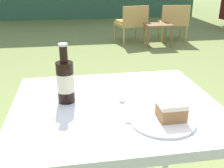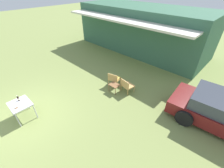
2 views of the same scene
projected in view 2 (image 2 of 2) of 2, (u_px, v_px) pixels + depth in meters
name	position (u px, v px, depth m)	size (l,w,h in m)	color
ground_plane	(26.00, 117.00, 6.41)	(60.00, 60.00, 0.00)	olive
cabin_building	(142.00, 29.00, 11.84)	(10.19, 5.20, 3.26)	#38664C
wicker_chair_cushioned	(114.00, 78.00, 8.13)	(0.67, 0.63, 0.75)	tan
wicker_chair_plain	(127.00, 85.00, 7.60)	(0.63, 0.59, 0.75)	tan
garden_side_table	(114.00, 85.00, 7.65)	(0.51, 0.41, 0.43)	brown
patio_table	(20.00, 105.00, 6.02)	(0.88, 0.75, 0.76)	silver
cake_on_plate	(16.00, 107.00, 5.77)	(0.25, 0.25, 0.08)	white
cola_bottle_near	(18.00, 99.00, 6.07)	(0.08, 0.08, 0.26)	black
fork	(15.00, 107.00, 5.81)	(0.16, 0.07, 0.01)	silver
loose_bottle_cap	(20.00, 104.00, 5.96)	(0.03, 0.03, 0.01)	silver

